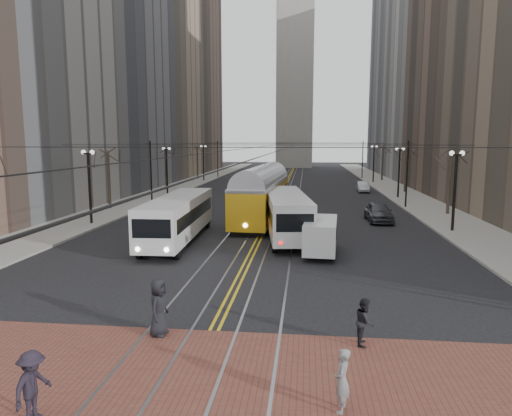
% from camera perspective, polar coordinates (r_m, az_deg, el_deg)
% --- Properties ---
extents(ground, '(260.00, 260.00, 0.00)m').
position_cam_1_polar(ground, '(17.38, -4.62, -13.77)').
color(ground, black).
rests_on(ground, ground).
extents(sidewalk_left, '(5.00, 140.00, 0.15)m').
position_cam_1_polar(sidewalk_left, '(63.77, -10.25, 2.38)').
color(sidewalk_left, gray).
rests_on(sidewalk_left, ground).
extents(sidewalk_right, '(5.00, 140.00, 0.15)m').
position_cam_1_polar(sidewalk_right, '(62.29, 17.27, 2.00)').
color(sidewalk_right, gray).
rests_on(sidewalk_right, ground).
extents(crosswalk_band, '(25.00, 6.00, 0.01)m').
position_cam_1_polar(crosswalk_band, '(13.84, -7.93, -19.88)').
color(crosswalk_band, brown).
rests_on(crosswalk_band, ground).
extents(streetcar_rails, '(4.80, 130.00, 0.02)m').
position_cam_1_polar(streetcar_rails, '(61.23, 3.34, 2.19)').
color(streetcar_rails, gray).
rests_on(streetcar_rails, ground).
extents(centre_lines, '(0.42, 130.00, 0.01)m').
position_cam_1_polar(centre_lines, '(61.23, 3.34, 2.20)').
color(centre_lines, gold).
rests_on(centre_lines, ground).
extents(building_left_mid, '(16.00, 20.00, 34.00)m').
position_cam_1_polar(building_left_mid, '(68.90, -19.16, 16.62)').
color(building_left_mid, slate).
rests_on(building_left_mid, ground).
extents(building_left_midfar, '(20.00, 20.00, 52.00)m').
position_cam_1_polar(building_left_midfar, '(89.48, -14.85, 20.63)').
color(building_left_midfar, gray).
rests_on(building_left_midfar, ground).
extents(building_left_far, '(16.00, 20.00, 40.00)m').
position_cam_1_polar(building_left_far, '(106.60, -9.69, 15.47)').
color(building_left_far, brown).
rests_on(building_left_far, ground).
extents(building_right_mid, '(16.00, 20.00, 34.00)m').
position_cam_1_polar(building_right_mid, '(66.56, 27.05, 16.50)').
color(building_right_mid, brown).
rests_on(building_right_mid, ground).
extents(building_right_midfar, '(20.00, 20.00, 52.00)m').
position_cam_1_polar(building_right_midfar, '(87.55, 23.88, 20.49)').
color(building_right_midfar, '#9B9892').
rests_on(building_right_midfar, ground).
extents(building_right_far, '(16.00, 20.00, 40.00)m').
position_cam_1_polar(building_right_far, '(105.10, 19.23, 15.24)').
color(building_right_far, slate).
rests_on(building_right_far, ground).
extents(clock_tower, '(12.00, 12.00, 66.00)m').
position_cam_1_polar(clock_tower, '(121.46, 5.01, 22.32)').
color(clock_tower, '#B2AFA5').
rests_on(clock_tower, ground).
extents(lamp_posts, '(27.60, 57.20, 5.60)m').
position_cam_1_polar(lamp_posts, '(44.81, 2.29, 3.55)').
color(lamp_posts, black).
rests_on(lamp_posts, ground).
extents(street_trees, '(31.68, 53.28, 5.60)m').
position_cam_1_polar(street_trees, '(51.28, 2.80, 4.14)').
color(street_trees, '#382D23').
rests_on(street_trees, ground).
extents(trolley_wires, '(25.96, 120.00, 6.60)m').
position_cam_1_polar(trolley_wires, '(50.80, 2.78, 5.21)').
color(trolley_wires, black).
rests_on(trolley_wires, ground).
extents(transit_bus, '(2.88, 11.83, 2.94)m').
position_cam_1_polar(transit_bus, '(30.37, -9.68, -1.39)').
color(transit_bus, silver).
rests_on(transit_bus, ground).
extents(streetcar, '(3.63, 15.00, 3.50)m').
position_cam_1_polar(streetcar, '(37.98, 0.79, 1.10)').
color(streetcar, gold).
rests_on(streetcar, ground).
extents(rear_bus, '(3.92, 11.64, 2.98)m').
position_cam_1_polar(rear_bus, '(31.40, 3.82, -0.93)').
color(rear_bus, silver).
rests_on(rear_bus, ground).
extents(cargo_van, '(2.13, 4.74, 2.04)m').
position_cam_1_polar(cargo_van, '(26.75, 8.08, -3.64)').
color(cargo_van, silver).
rests_on(cargo_van, ground).
extents(sedan_grey, '(2.03, 4.76, 1.61)m').
position_cam_1_polar(sedan_grey, '(38.69, 15.07, -0.47)').
color(sedan_grey, '#3D4044').
rests_on(sedan_grey, ground).
extents(sedan_silver, '(1.55, 4.15, 1.35)m').
position_cam_1_polar(sedan_silver, '(61.06, 13.22, 2.60)').
color(sedan_silver, '#B3B5BC').
rests_on(sedan_silver, ground).
extents(pedestrian_a, '(0.71, 1.01, 1.96)m').
position_cam_1_polar(pedestrian_a, '(16.07, -12.09, -12.02)').
color(pedestrian_a, black).
rests_on(pedestrian_a, crosswalk_band).
extents(pedestrian_b, '(0.49, 0.64, 1.59)m').
position_cam_1_polar(pedestrian_b, '(11.96, 10.70, -20.40)').
color(pedestrian_b, gray).
rests_on(pedestrian_b, crosswalk_band).
extents(pedestrian_c, '(0.68, 0.82, 1.54)m').
position_cam_1_polar(pedestrian_c, '(15.54, 13.43, -13.63)').
color(pedestrian_c, black).
rests_on(pedestrian_c, crosswalk_band).
extents(pedestrian_d, '(0.78, 1.18, 1.71)m').
position_cam_1_polar(pedestrian_d, '(12.57, -26.16, -19.33)').
color(pedestrian_d, black).
rests_on(pedestrian_d, crosswalk_band).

